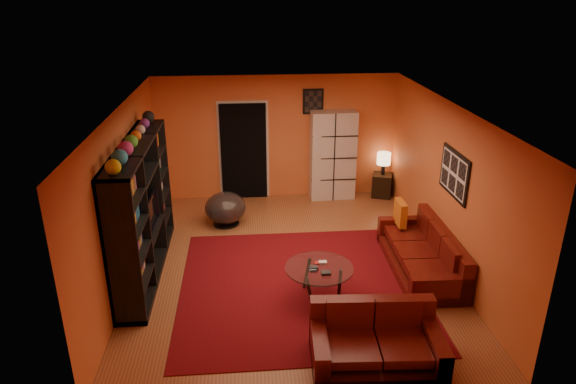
{
  "coord_description": "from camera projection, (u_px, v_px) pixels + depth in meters",
  "views": [
    {
      "loc": [
        -0.66,
        -7.36,
        4.24
      ],
      "look_at": [
        -0.02,
        0.1,
        1.23
      ],
      "focal_mm": 32.0,
      "sensor_mm": 36.0,
      "label": 1
    }
  ],
  "objects": [
    {
      "name": "wall_art_back",
      "position": [
        313.0,
        101.0,
        10.48
      ],
      "size": [
        0.42,
        0.03,
        0.52
      ],
      "primitive_type": "cube",
      "color": "black",
      "rests_on": "wall_back"
    },
    {
      "name": "table_lamp",
      "position": [
        384.0,
        159.0,
        10.84
      ],
      "size": [
        0.29,
        0.29,
        0.48
      ],
      "color": "black",
      "rests_on": "side_table"
    },
    {
      "name": "wall_right",
      "position": [
        446.0,
        185.0,
        8.15
      ],
      "size": [
        0.0,
        6.0,
        6.0
      ],
      "primitive_type": "plane",
      "rotation": [
        1.57,
        0.0,
        -1.57
      ],
      "color": "#D6622F",
      "rests_on": "floor"
    },
    {
      "name": "entertainment_unit",
      "position": [
        142.0,
        210.0,
        7.86
      ],
      "size": [
        0.45,
        3.0,
        2.1
      ],
      "primitive_type": "cube",
      "color": "black",
      "rests_on": "floor"
    },
    {
      "name": "throw_pillow",
      "position": [
        400.0,
        213.0,
        8.78
      ],
      "size": [
        0.12,
        0.42,
        0.42
      ],
      "primitive_type": "cube",
      "color": "orange",
      "rests_on": "sofa"
    },
    {
      "name": "doorway",
      "position": [
        244.0,
        152.0,
        10.73
      ],
      "size": [
        0.95,
        0.1,
        2.04
      ],
      "primitive_type": "cube",
      "color": "black",
      "rests_on": "floor"
    },
    {
      "name": "bowl_chair",
      "position": [
        225.0,
        208.0,
        9.71
      ],
      "size": [
        0.78,
        0.78,
        0.63
      ],
      "color": "black",
      "rests_on": "floor"
    },
    {
      "name": "ceiling",
      "position": [
        290.0,
        107.0,
        7.46
      ],
      "size": [
        6.0,
        6.0,
        0.0
      ],
      "primitive_type": "plane",
      "rotation": [
        3.14,
        0.0,
        0.0
      ],
      "color": "white",
      "rests_on": "wall_back"
    },
    {
      "name": "sofa",
      "position": [
        425.0,
        254.0,
        8.16
      ],
      "size": [
        0.94,
        2.18,
        0.85
      ],
      "rotation": [
        0.0,
        0.0,
        -0.03
      ],
      "color": "#490C09",
      "rests_on": "rug"
    },
    {
      "name": "rug",
      "position": [
        300.0,
        286.0,
        7.79
      ],
      "size": [
        3.6,
        3.6,
        0.01
      ],
      "primitive_type": "cube",
      "color": "#50090F",
      "rests_on": "floor"
    },
    {
      "name": "wall_art_right",
      "position": [
        454.0,
        174.0,
        7.76
      ],
      "size": [
        0.03,
        1.0,
        0.7
      ],
      "primitive_type": "cube",
      "color": "black",
      "rests_on": "wall_right"
    },
    {
      "name": "coffee_table",
      "position": [
        319.0,
        270.0,
        7.35
      ],
      "size": [
        0.99,
        0.99,
        0.49
      ],
      "rotation": [
        0.0,
        0.0,
        -0.05
      ],
      "color": "silver",
      "rests_on": "floor"
    },
    {
      "name": "tv",
      "position": [
        147.0,
        212.0,
        7.98
      ],
      "size": [
        0.88,
        0.12,
        0.51
      ],
      "primitive_type": "imported",
      "rotation": [
        0.0,
        0.0,
        1.57
      ],
      "color": "black",
      "rests_on": "entertainment_unit"
    },
    {
      "name": "floor",
      "position": [
        289.0,
        264.0,
        8.43
      ],
      "size": [
        6.0,
        6.0,
        0.0
      ],
      "primitive_type": "plane",
      "color": "brown",
      "rests_on": "ground"
    },
    {
      "name": "side_table",
      "position": [
        382.0,
        185.0,
        11.06
      ],
      "size": [
        0.51,
        0.51,
        0.5
      ],
      "primitive_type": "cube",
      "rotation": [
        0.0,
        0.0,
        -0.33
      ],
      "color": "black",
      "rests_on": "floor"
    },
    {
      "name": "storage_cabinet",
      "position": [
        333.0,
        155.0,
        10.76
      ],
      "size": [
        0.95,
        0.45,
        1.88
      ],
      "primitive_type": "cube",
      "rotation": [
        0.0,
        0.0,
        0.04
      ],
      "color": "beige",
      "rests_on": "floor"
    },
    {
      "name": "wall_left",
      "position": [
        125.0,
        195.0,
        7.75
      ],
      "size": [
        0.0,
        6.0,
        6.0
      ],
      "primitive_type": "plane",
      "rotation": [
        1.57,
        0.0,
        1.57
      ],
      "color": "#D6622F",
      "rests_on": "floor"
    },
    {
      "name": "loveseat",
      "position": [
        375.0,
        340.0,
        6.16
      ],
      "size": [
        1.59,
        1.01,
        0.85
      ],
      "rotation": [
        0.0,
        0.0,
        1.51
      ],
      "color": "#490C09",
      "rests_on": "rug"
    },
    {
      "name": "wall_back",
      "position": [
        277.0,
        137.0,
        10.72
      ],
      "size": [
        6.0,
        0.0,
        6.0
      ],
      "primitive_type": "plane",
      "rotation": [
        1.57,
        0.0,
        0.0
      ],
      "color": "#D6622F",
      "rests_on": "floor"
    },
    {
      "name": "wall_front",
      "position": [
        316.0,
        299.0,
        5.18
      ],
      "size": [
        6.0,
        0.0,
        6.0
      ],
      "primitive_type": "plane",
      "rotation": [
        -1.57,
        0.0,
        0.0
      ],
      "color": "#D6622F",
      "rests_on": "floor"
    }
  ]
}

